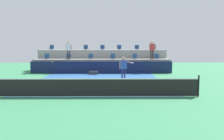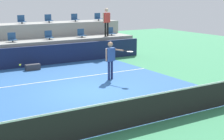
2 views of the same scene
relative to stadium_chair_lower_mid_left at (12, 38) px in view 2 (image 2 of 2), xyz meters
name	(u,v)px [view 2 (image 2 of 2)]	position (x,y,z in m)	size (l,w,h in m)	color
ground_plane	(89,92)	(1.09, -7.23, -1.46)	(40.00, 40.00, 0.00)	#388456
court_inner_paint	(78,86)	(1.09, -6.23, -1.46)	(9.00, 10.00, 0.01)	#285693
court_service_line	(65,79)	(1.09, -4.83, -1.46)	(9.00, 0.06, 0.00)	white
tennis_net	(150,108)	(1.09, -11.23, -0.97)	(10.48, 0.08, 1.07)	black
sponsor_backboard	(39,56)	(1.09, -1.23, -0.91)	(13.00, 0.16, 1.10)	#141E42
seating_tier_lower	(32,51)	(1.09, 0.07, -0.84)	(13.00, 1.80, 1.25)	gray
seating_tier_upper	(22,40)	(1.09, 1.87, -0.41)	(13.00, 1.80, 2.10)	gray
stadium_chair_lower_mid_left	(12,38)	(0.00, 0.00, 0.00)	(0.44, 0.40, 0.52)	#2D2D33
stadium_chair_lower_mid_right	(49,36)	(2.15, 0.00, 0.00)	(0.44, 0.40, 0.52)	#2D2D33
stadium_chair_lower_right	(81,34)	(4.28, 0.00, 0.00)	(0.44, 0.40, 0.52)	#2D2D33
stadium_chair_lower_far_right	(111,32)	(6.42, 0.00, 0.00)	(0.44, 0.40, 0.52)	#2D2D33
stadium_chair_upper_center	(21,20)	(1.08, 1.80, 0.85)	(0.44, 0.40, 0.52)	#2D2D33
stadium_chair_upper_mid_right	(49,19)	(2.83, 1.80, 0.85)	(0.44, 0.40, 0.52)	#2D2D33
stadium_chair_upper_right	(75,18)	(4.68, 1.80, 0.85)	(0.44, 0.40, 0.52)	#2D2D33
stadium_chair_upper_far_right	(98,17)	(6.45, 1.80, 0.85)	(0.44, 0.40, 0.52)	#2D2D33
tennis_player	(111,57)	(2.87, -5.99, -0.39)	(1.00, 1.15, 1.74)	navy
spectator_leaning_on_rail	(107,19)	(5.87, -0.38, 0.87)	(0.61, 0.28, 1.78)	black
tennis_ball	(20,65)	(-1.76, -7.87, 0.04)	(0.07, 0.07, 0.07)	#CCE033
equipment_bag	(33,67)	(0.42, -2.15, -1.31)	(0.76, 0.28, 0.30)	#333338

